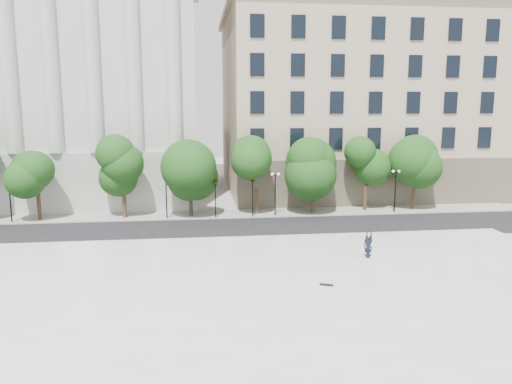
# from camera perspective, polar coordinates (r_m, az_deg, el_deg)

# --- Properties ---
(ground) EXTENTS (160.00, 160.00, 0.00)m
(ground) POSITION_cam_1_polar(r_m,az_deg,el_deg) (25.52, -1.79, -14.20)
(ground) COLOR #B5B2AB
(ground) RESTS_ON ground
(plaza) EXTENTS (44.00, 22.00, 0.45)m
(plaza) POSITION_cam_1_polar(r_m,az_deg,el_deg) (28.19, -2.34, -11.31)
(plaza) COLOR white
(plaza) RESTS_ON ground
(street) EXTENTS (60.00, 8.00, 0.02)m
(street) POSITION_cam_1_polar(r_m,az_deg,el_deg) (42.55, -3.94, -4.31)
(street) COLOR black
(street) RESTS_ON ground
(far_sidewalk) EXTENTS (60.00, 4.00, 0.12)m
(far_sidewalk) POSITION_cam_1_polar(r_m,az_deg,el_deg) (48.38, -4.30, -2.53)
(far_sidewalk) COLOR #B0ACA2
(far_sidewalk) RESTS_ON ground
(building_west) EXTENTS (31.50, 27.65, 25.60)m
(building_west) POSITION_cam_1_polar(r_m,az_deg,el_deg) (63.64, -20.89, 11.45)
(building_west) COLOR #BABAB5
(building_west) RESTS_ON ground
(building_east) EXTENTS (36.00, 26.15, 23.00)m
(building_east) POSITION_cam_1_polar(r_m,az_deg,el_deg) (65.92, 12.88, 10.25)
(building_east) COLOR tan
(building_east) RESTS_ON ground
(traffic_light_west) EXTENTS (0.98, 1.62, 4.15)m
(traffic_light_west) POSITION_cam_1_polar(r_m,az_deg,el_deg) (46.05, -4.69, 1.38)
(traffic_light_west) COLOR black
(traffic_light_west) RESTS_ON ground
(traffic_light_east) EXTENTS (0.79, 1.77, 4.20)m
(traffic_light_east) POSITION_cam_1_polar(r_m,az_deg,el_deg) (46.29, -0.39, 1.51)
(traffic_light_east) COLOR black
(traffic_light_east) RESTS_ON ground
(person_lying) EXTENTS (0.91, 1.88, 0.49)m
(person_lying) POSITION_cam_1_polar(r_m,az_deg,el_deg) (34.14, 12.68, -6.91)
(person_lying) COLOR black
(person_lying) RESTS_ON plaza
(skateboard) EXTENTS (0.77, 0.47, 0.08)m
(skateboard) POSITION_cam_1_polar(r_m,az_deg,el_deg) (28.69, 8.06, -10.46)
(skateboard) COLOR black
(skateboard) RESTS_ON plaza
(street_trees) EXTENTS (46.54, 5.25, 8.22)m
(street_trees) POSITION_cam_1_polar(r_m,az_deg,el_deg) (47.09, -3.86, 3.40)
(street_trees) COLOR #382619
(street_trees) RESTS_ON ground
(lamp_posts) EXTENTS (36.57, 0.28, 4.44)m
(lamp_posts) POSITION_cam_1_polar(r_m,az_deg,el_deg) (46.46, -4.33, 0.55)
(lamp_posts) COLOR black
(lamp_posts) RESTS_ON ground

